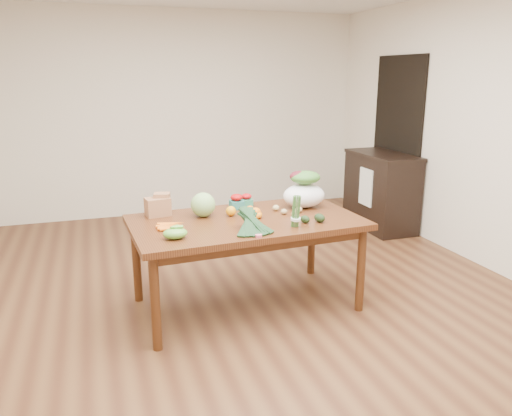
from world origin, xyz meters
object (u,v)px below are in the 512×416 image
object	(u,v)px
kale_bunch	(253,223)
cabbage	(203,205)
mandarin_cluster	(253,214)
asparagus_bundle	(296,211)
cabinet	(381,191)
paper_bag	(158,205)
salad_bag	(304,191)
dining_table	(246,263)

from	to	relation	value
kale_bunch	cabbage	bearing A→B (deg)	111.69
mandarin_cluster	asparagus_bundle	bearing A→B (deg)	-54.42
cabinet	paper_bag	bearing A→B (deg)	-156.63
paper_bag	salad_bag	xyz separation A→B (m)	(1.25, -0.13, 0.05)
cabbage	asparagus_bundle	distance (m)	0.79
cabinet	mandarin_cluster	xyz separation A→B (m)	(-2.18, -1.58, 0.32)
cabbage	salad_bag	distance (m)	0.90
cabinet	asparagus_bundle	bearing A→B (deg)	-135.73
paper_bag	mandarin_cluster	bearing A→B (deg)	-24.10
cabinet	mandarin_cluster	world-z (taller)	cabinet
salad_bag	asparagus_bundle	bearing A→B (deg)	-119.48
cabbage	salad_bag	world-z (taller)	salad_bag
paper_bag	salad_bag	bearing A→B (deg)	-5.89
cabinet	salad_bag	world-z (taller)	salad_bag
kale_bunch	dining_table	bearing A→B (deg)	78.13
paper_bag	mandarin_cluster	xyz separation A→B (m)	(0.72, -0.32, -0.05)
cabinet	cabbage	size ratio (longest dim) A/B	5.10
mandarin_cluster	asparagus_bundle	world-z (taller)	asparagus_bundle
dining_table	kale_bunch	size ratio (longest dim) A/B	4.54
dining_table	cabbage	size ratio (longest dim) A/B	9.08
cabinet	cabbage	bearing A→B (deg)	-151.32
cabinet	asparagus_bundle	distance (m)	2.75
cabinet	cabbage	xyz separation A→B (m)	(-2.56, -1.40, 0.38)
cabbage	kale_bunch	distance (m)	0.60
cabinet	salad_bag	distance (m)	2.20
mandarin_cluster	dining_table	bearing A→B (deg)	-173.13
dining_table	salad_bag	distance (m)	0.81
dining_table	cabinet	world-z (taller)	cabinet
dining_table	kale_bunch	world-z (taller)	kale_bunch
salad_bag	cabbage	bearing A→B (deg)	-179.06
kale_bunch	paper_bag	bearing A→B (deg)	127.87
cabinet	cabbage	world-z (taller)	cabbage
cabbage	kale_bunch	size ratio (longest dim) A/B	0.50
asparagus_bundle	paper_bag	bearing A→B (deg)	142.51
mandarin_cluster	salad_bag	size ratio (longest dim) A/B	0.48
dining_table	kale_bunch	bearing A→B (deg)	-101.87
dining_table	cabbage	world-z (taller)	cabbage
dining_table	cabinet	distance (m)	2.75
paper_bag	asparagus_bundle	xyz separation A→B (m)	(0.95, -0.65, 0.03)
dining_table	mandarin_cluster	xyz separation A→B (m)	(0.06, 0.01, 0.41)
mandarin_cluster	salad_bag	world-z (taller)	salad_bag
kale_bunch	asparagus_bundle	world-z (taller)	asparagus_bundle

